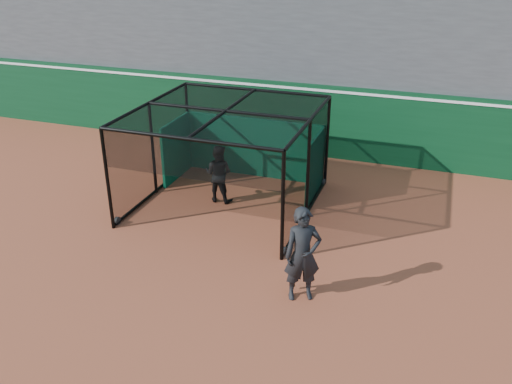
% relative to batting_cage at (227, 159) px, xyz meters
% --- Properties ---
extents(ground, '(120.00, 120.00, 0.00)m').
position_rel_batting_cage_xyz_m(ground, '(0.73, -3.80, -1.38)').
color(ground, '#98472C').
rests_on(ground, ground).
extents(outfield_wall, '(50.00, 0.50, 2.50)m').
position_rel_batting_cage_xyz_m(outfield_wall, '(0.73, 4.70, -0.09)').
color(outfield_wall, '#0A391C').
rests_on(outfield_wall, ground).
extents(grandstand, '(50.00, 7.85, 8.95)m').
position_rel_batting_cage_xyz_m(grandstand, '(0.73, 8.47, 3.10)').
color(grandstand, '#4C4C4F').
rests_on(grandstand, ground).
extents(batting_cage, '(4.73, 4.75, 2.76)m').
position_rel_batting_cage_xyz_m(batting_cage, '(0.00, 0.00, 0.00)').
color(batting_cage, black).
rests_on(batting_cage, ground).
extents(batter, '(0.84, 0.66, 1.69)m').
position_rel_batting_cage_xyz_m(batter, '(-0.32, 0.11, -0.53)').
color(batter, black).
rests_on(batter, ground).
extents(on_deck_player, '(0.91, 0.79, 2.10)m').
position_rel_batting_cage_xyz_m(on_deck_player, '(3.14, -3.63, -0.33)').
color(on_deck_player, black).
rests_on(on_deck_player, ground).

